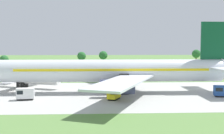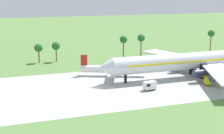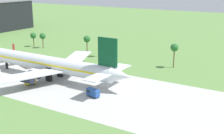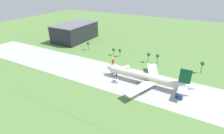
% 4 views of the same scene
% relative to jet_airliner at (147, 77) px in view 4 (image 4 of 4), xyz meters
% --- Properties ---
extents(ground_plane, '(600.00, 600.00, 0.00)m').
position_rel_jet_airliner_xyz_m(ground_plane, '(-38.12, -2.02, -5.92)').
color(ground_plane, '#5B8442').
extents(taxiway_strip, '(320.00, 44.00, 0.02)m').
position_rel_jet_airliner_xyz_m(taxiway_strip, '(-38.12, -2.02, -5.91)').
color(taxiway_strip, '#B2B2AD').
rests_on(taxiway_strip, ground_plane).
extents(jet_airliner, '(72.83, 59.66, 19.32)m').
position_rel_jet_airliner_xyz_m(jet_airliner, '(0.00, 0.00, 0.00)').
color(jet_airliner, silver).
rests_on(jet_airliner, ground_plane).
extents(regional_aircraft, '(23.24, 21.22, 7.78)m').
position_rel_jet_airliner_xyz_m(regional_aircraft, '(-28.23, 10.05, -3.36)').
color(regional_aircraft, white).
rests_on(regional_aircraft, ground_plane).
extents(baggage_tug, '(3.52, 4.45, 2.72)m').
position_rel_jet_airliner_xyz_m(baggage_tug, '(-1.71, -10.27, -4.47)').
color(baggage_tug, black).
rests_on(baggage_tug, ground_plane).
extents(fuel_truck, '(5.22, 3.03, 2.85)m').
position_rel_jet_airliner_xyz_m(fuel_truck, '(25.75, -8.15, -4.40)').
color(fuel_truck, black).
rests_on(fuel_truck, ground_plane).
extents(catering_van, '(4.28, 2.53, 2.82)m').
position_rel_jet_airliner_xyz_m(catering_van, '(-22.76, -9.79, -4.42)').
color(catering_van, black).
rests_on(catering_van, ground_plane).
extents(perimeter_fence, '(80.10, 0.10, 2.10)m').
position_rel_jet_airliner_xyz_m(perimeter_fence, '(-38.12, -57.02, -4.47)').
color(perimeter_fence, gray).
rests_on(perimeter_fence, ground_plane).
extents(no_stopping_sign, '(0.44, 0.08, 1.68)m').
position_rel_jet_airliner_xyz_m(no_stopping_sign, '(-45.12, -57.33, -4.87)').
color(no_stopping_sign, gray).
rests_on(no_stopping_sign, ground_plane).
extents(terminal_building, '(36.72, 61.20, 22.65)m').
position_rel_jet_airliner_xyz_m(terminal_building, '(-125.99, 66.34, 5.42)').
color(terminal_building, black).
rests_on(terminal_building, ground_plane).
extents(palm_tree_row, '(125.74, 3.60, 11.12)m').
position_rel_jet_airliner_xyz_m(palm_tree_row, '(-26.93, 41.16, 1.94)').
color(palm_tree_row, brown).
rests_on(palm_tree_row, ground_plane).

